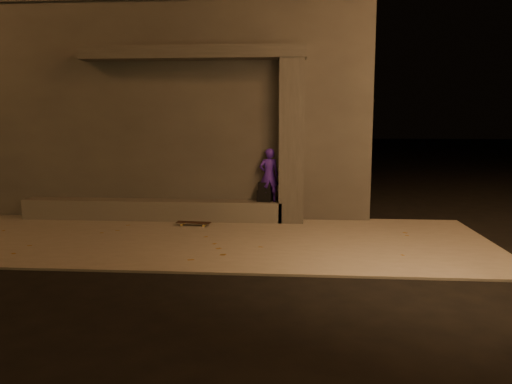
# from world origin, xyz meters

# --- Properties ---
(ground) EXTENTS (120.00, 120.00, 0.00)m
(ground) POSITION_xyz_m (0.00, 0.00, 0.00)
(ground) COLOR black
(ground) RESTS_ON ground
(sidewalk) EXTENTS (11.00, 4.40, 0.04)m
(sidewalk) POSITION_xyz_m (0.00, 2.00, 0.02)
(sidewalk) COLOR slate
(sidewalk) RESTS_ON ground
(building) EXTENTS (9.00, 5.10, 5.22)m
(building) POSITION_xyz_m (-1.00, 6.49, 2.61)
(building) COLOR #3C3937
(building) RESTS_ON ground
(ledge) EXTENTS (6.00, 0.55, 0.45)m
(ledge) POSITION_xyz_m (-1.50, 3.75, 0.27)
(ledge) COLOR #57534F
(ledge) RESTS_ON sidewalk
(column) EXTENTS (0.55, 0.55, 3.60)m
(column) POSITION_xyz_m (1.70, 3.75, 1.84)
(column) COLOR #3C3937
(column) RESTS_ON sidewalk
(canopy) EXTENTS (5.00, 0.70, 0.28)m
(canopy) POSITION_xyz_m (-0.50, 3.80, 3.78)
(canopy) COLOR #3C3937
(canopy) RESTS_ON column
(skateboarder) EXTENTS (0.49, 0.37, 1.21)m
(skateboarder) POSITION_xyz_m (1.20, 3.75, 1.09)
(skateboarder) COLOR #38189D
(skateboarder) RESTS_ON ledge
(backpack) EXTENTS (0.34, 0.25, 0.44)m
(backpack) POSITION_xyz_m (1.10, 3.75, 0.64)
(backpack) COLOR black
(backpack) RESTS_ON ledge
(skateboard) EXTENTS (0.76, 0.27, 0.08)m
(skateboard) POSITION_xyz_m (-0.40, 3.10, 0.11)
(skateboard) COLOR black
(skateboard) RESTS_ON sidewalk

